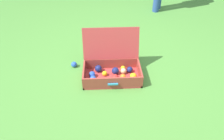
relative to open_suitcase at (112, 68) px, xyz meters
name	(u,v)px	position (x,y,z in m)	size (l,w,h in m)	color
ground_plane	(115,74)	(0.04, 0.01, -0.11)	(16.00, 16.00, 0.00)	#4C8C38
open_suitcase	(112,68)	(0.00, 0.00, 0.00)	(0.65, 0.50, 0.50)	#B23838
stray_ball_on_grass	(74,64)	(-0.46, 0.19, -0.08)	(0.07, 0.07, 0.07)	blue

